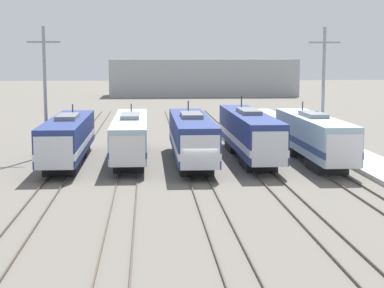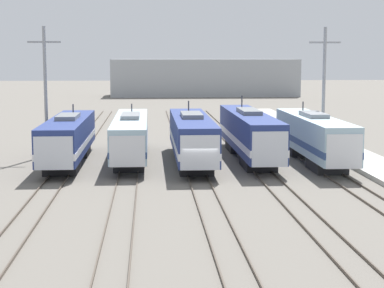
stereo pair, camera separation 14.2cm
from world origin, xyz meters
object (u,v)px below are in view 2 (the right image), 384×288
object	(u,v)px
locomotive_center	(192,138)
catenary_tower_left	(45,88)
locomotive_center_left	(131,136)
catenary_tower_right	(324,88)
locomotive_far_right	(315,137)
locomotive_far_left	(68,139)
locomotive_center_right	(250,134)

from	to	relation	value
locomotive_center	catenary_tower_left	distance (m)	14.36
locomotive_center_left	catenary_tower_right	world-z (taller)	catenary_tower_right
locomotive_far_right	catenary_tower_left	bearing A→B (deg)	166.42
locomotive_far_right	catenary_tower_left	distance (m)	24.09
locomotive_far_left	locomotive_center_left	xyz separation A→B (m)	(5.16, 1.86, -0.06)
locomotive_center_right	catenary_tower_left	distance (m)	18.66
locomotive_center_left	locomotive_center_right	bearing A→B (deg)	-2.56
locomotive_far_left	locomotive_far_right	xyz separation A→B (m)	(20.65, -0.80, 0.06)
locomotive_center_left	locomotive_center	size ratio (longest dim) A/B	1.06
locomotive_far_left	locomotive_center_right	size ratio (longest dim) A/B	0.87
catenary_tower_right	locomotive_center	bearing A→B (deg)	-157.22
locomotive_far_left	locomotive_center_right	bearing A→B (deg)	5.17
locomotive_far_left	locomotive_center	distance (m)	10.34
locomotive_center	locomotive_far_right	world-z (taller)	locomotive_center
locomotive_center_right	catenary_tower_left	xyz separation A→B (m)	(-17.94, 3.38, 3.86)
locomotive_far_right	locomotive_center	bearing A→B (deg)	178.22
locomotive_center_left	catenary_tower_right	bearing A→B (deg)	9.37
locomotive_far_left	catenary_tower_left	distance (m)	6.68
locomotive_far_right	catenary_tower_left	size ratio (longest dim) A/B	1.52
locomotive_center_left	locomotive_center	bearing A→B (deg)	-24.39
locomotive_center_left	locomotive_far_right	xyz separation A→B (m)	(15.49, -2.66, 0.12)
locomotive_center	catenary_tower_right	xyz separation A→B (m)	(12.52, 5.26, 3.92)
locomotive_center_left	catenary_tower_right	size ratio (longest dim) A/B	1.65
locomotive_far_left	catenary_tower_left	bearing A→B (deg)	117.12
catenary_tower_left	locomotive_center_right	bearing A→B (deg)	-10.67
locomotive_center_left	locomotive_center	xyz separation A→B (m)	(5.16, -2.34, 0.11)
locomotive_center_left	locomotive_center_right	distance (m)	10.34
locomotive_far_left	catenary_tower_left	world-z (taller)	catenary_tower_left
locomotive_center_left	locomotive_far_right	bearing A→B (deg)	-9.75
locomotive_center_right	locomotive_far_left	bearing A→B (deg)	-174.83
locomotive_far_left	locomotive_center	bearing A→B (deg)	-2.65
locomotive_center	locomotive_center_left	bearing A→B (deg)	155.61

